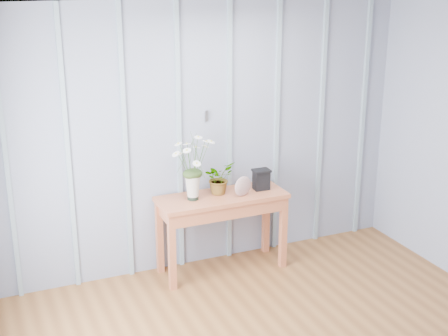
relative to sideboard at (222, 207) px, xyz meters
name	(u,v)px	position (x,y,z in m)	size (l,w,h in m)	color
room_shell	(273,82)	(-0.07, -1.08, 1.35)	(4.00, 4.50, 2.50)	#8890A8
sideboard	(222,207)	(0.00, 0.00, 0.00)	(1.20, 0.45, 0.75)	#AC5936
daisy_vase	(192,158)	(-0.28, 0.01, 0.51)	(0.45, 0.34, 0.63)	black
spider_plant	(219,178)	(0.00, 0.07, 0.26)	(0.27, 0.23, 0.30)	#233916
felt_disc_vessel	(243,186)	(0.17, -0.09, 0.21)	(0.19, 0.05, 0.19)	brown
carved_box	(261,179)	(0.40, 0.00, 0.21)	(0.17, 0.13, 0.20)	black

